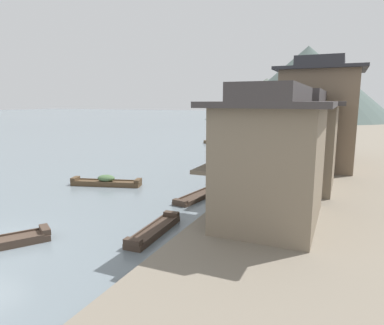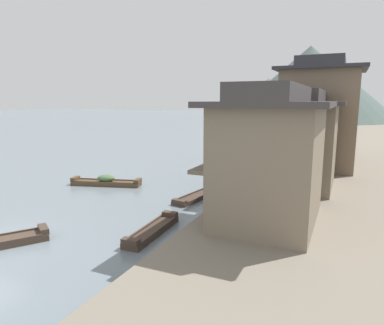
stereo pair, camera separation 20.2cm
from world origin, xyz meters
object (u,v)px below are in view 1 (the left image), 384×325
boat_moored_far (292,135)px  house_waterfront_nearest (273,156)px  boat_upstream_distant (284,140)px  house_waterfront_tall (318,115)px  boat_midriver_drifting (106,182)px  boat_crossing_west (272,154)px  house_waterfront_narrow (313,126)px  boat_moored_nearest (154,231)px  boat_midriver_upstream (216,140)px  boat_moored_second (202,194)px  boat_moored_third (289,138)px  house_waterfront_second (299,139)px

boat_moored_far → house_waterfront_nearest: 47.86m
boat_upstream_distant → house_waterfront_tall: house_waterfront_tall is taller
boat_midriver_drifting → house_waterfront_nearest: size_ratio=0.73×
boat_crossing_west → house_waterfront_narrow: house_waterfront_narrow is taller
boat_crossing_west → house_waterfront_narrow: size_ratio=0.66×
boat_moored_nearest → boat_midriver_upstream: boat_midriver_upstream is taller
boat_crossing_west → house_waterfront_nearest: 23.96m
boat_moored_nearest → house_waterfront_tall: size_ratio=0.48×
boat_moored_far → house_waterfront_tall: house_waterfront_tall is taller
boat_moored_nearest → boat_upstream_distant: boat_upstream_distant is taller
boat_moored_second → boat_midriver_drifting: bearing=-178.5°
boat_moored_far → house_waterfront_narrow: 27.41m
boat_moored_second → house_waterfront_narrow: size_ratio=0.89×
house_waterfront_tall → house_waterfront_nearest: bearing=-93.2°
boat_midriver_drifting → house_waterfront_nearest: (12.77, -4.23, 3.38)m
boat_moored_far → boat_midriver_drifting: size_ratio=0.92×
boat_moored_second → boat_moored_far: bearing=90.3°
house_waterfront_tall → boat_moored_nearest: bearing=-108.4°
boat_moored_third → house_waterfront_second: house_waterfront_second is taller
boat_midriver_upstream → house_waterfront_tall: 23.86m
boat_crossing_west → house_waterfront_tall: size_ratio=0.46×
boat_midriver_upstream → boat_crossing_west: (10.04, -9.05, -0.16)m
boat_moored_nearest → boat_midriver_drifting: 10.35m
boat_moored_third → boat_midriver_drifting: bearing=-101.0°
boat_midriver_drifting → boat_upstream_distant: boat_midriver_drifting is taller
boat_midriver_drifting → boat_moored_far: bearing=80.5°
house_waterfront_second → boat_moored_third: bearing=99.2°
boat_moored_far → boat_crossing_west: boat_crossing_west is taller
boat_moored_third → house_waterfront_narrow: 22.27m
boat_moored_nearest → house_waterfront_second: house_waterfront_second is taller
boat_upstream_distant → boat_crossing_west: (0.98, -14.08, -0.14)m
boat_moored_third → house_waterfront_nearest: bearing=-82.7°
boat_upstream_distant → boat_moored_nearest: bearing=-89.3°
boat_midriver_drifting → house_waterfront_nearest: bearing=-18.3°
boat_moored_second → boat_upstream_distant: boat_upstream_distant is taller
boat_moored_far → boat_crossing_west: bearing=-87.4°
boat_moored_second → boat_moored_far: 42.99m
boat_midriver_upstream → boat_upstream_distant: 10.36m
boat_moored_second → boat_midriver_upstream: bearing=108.2°
boat_moored_third → boat_crossing_west: size_ratio=0.94×
house_waterfront_nearest → boat_moored_nearest: bearing=-153.3°
boat_upstream_distant → boat_crossing_west: size_ratio=0.91×
boat_moored_third → house_waterfront_nearest: 42.61m
house_waterfront_tall → house_waterfront_narrow: 6.38m
boat_moored_nearest → house_waterfront_second: 11.89m
house_waterfront_tall → house_waterfront_narrow: house_waterfront_tall is taller
boat_midriver_drifting → boat_midriver_upstream: (-1.67, 28.11, 0.02)m
house_waterfront_nearest → house_waterfront_tall: (0.82, 14.60, 1.30)m
boat_moored_nearest → boat_moored_far: bearing=90.7°
boat_moored_second → boat_midriver_drifting: 7.52m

